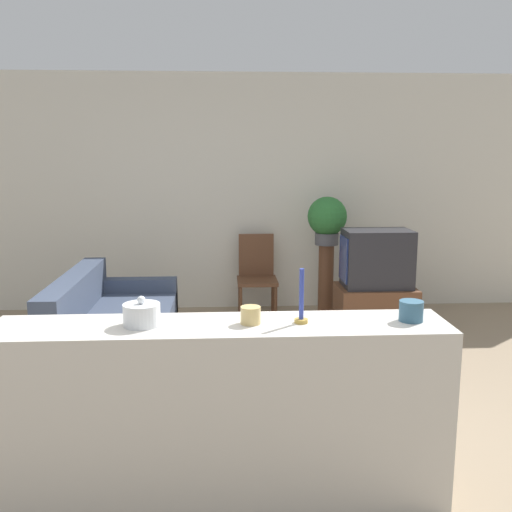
{
  "coord_description": "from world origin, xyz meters",
  "views": [
    {
      "loc": [
        0.02,
        -3.19,
        1.82
      ],
      "look_at": [
        0.32,
        2.11,
        0.85
      ],
      "focal_mm": 40.0,
      "sensor_mm": 36.0,
      "label": 1
    }
  ],
  "objects_px": {
    "television": "(376,258)",
    "decorative_bowl": "(142,314)",
    "potted_plant": "(327,219)",
    "wooden_chair": "(257,272)",
    "couch": "(113,334)"
  },
  "relations": [
    {
      "from": "couch",
      "to": "television",
      "type": "relative_size",
      "value": 2.49
    },
    {
      "from": "couch",
      "to": "television",
      "type": "bearing_deg",
      "value": 17.33
    },
    {
      "from": "television",
      "to": "potted_plant",
      "type": "bearing_deg",
      "value": 121.11
    },
    {
      "from": "potted_plant",
      "to": "decorative_bowl",
      "type": "distance_m",
      "value": 3.69
    },
    {
      "from": "television",
      "to": "decorative_bowl",
      "type": "xyz_separation_m",
      "value": [
        -1.92,
        -2.71,
        0.24
      ]
    },
    {
      "from": "couch",
      "to": "decorative_bowl",
      "type": "height_order",
      "value": "decorative_bowl"
    },
    {
      "from": "television",
      "to": "potted_plant",
      "type": "height_order",
      "value": "potted_plant"
    },
    {
      "from": "wooden_chair",
      "to": "potted_plant",
      "type": "relative_size",
      "value": 1.72
    },
    {
      "from": "wooden_chair",
      "to": "television",
      "type": "bearing_deg",
      "value": -33.73
    },
    {
      "from": "television",
      "to": "wooden_chair",
      "type": "bearing_deg",
      "value": 146.27
    },
    {
      "from": "couch",
      "to": "television",
      "type": "xyz_separation_m",
      "value": [
        2.46,
        0.77,
        0.49
      ]
    },
    {
      "from": "television",
      "to": "wooden_chair",
      "type": "xyz_separation_m",
      "value": [
        -1.15,
        0.77,
        -0.29
      ]
    },
    {
      "from": "wooden_chair",
      "to": "decorative_bowl",
      "type": "relative_size",
      "value": 4.9
    },
    {
      "from": "wooden_chair",
      "to": "potted_plant",
      "type": "bearing_deg",
      "value": -9.45
    },
    {
      "from": "television",
      "to": "decorative_bowl",
      "type": "distance_m",
      "value": 3.33
    }
  ]
}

